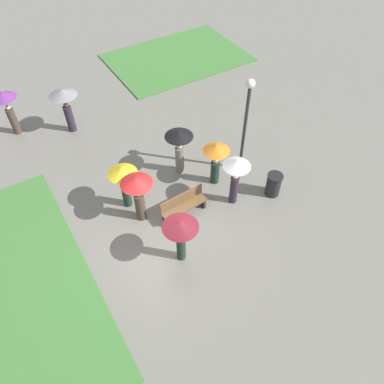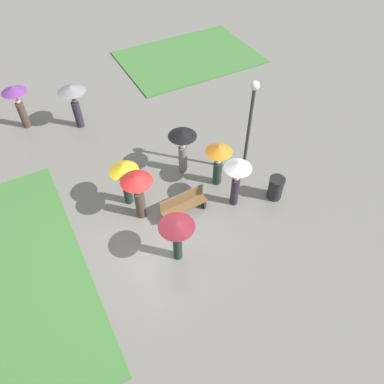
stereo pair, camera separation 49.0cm
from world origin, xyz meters
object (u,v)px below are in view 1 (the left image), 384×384
object	(u,v)px
trash_bin	(274,184)
crowd_person_black	(179,143)
park_bench	(183,205)
lone_walker_mid_plaza	(65,100)
crowd_person_white	(236,171)
crowd_person_red	(138,190)
crowd_person_yellow	(123,177)
crowd_person_orange	(216,155)
crowd_person_maroon	(180,231)
lamp_post	(247,114)
lone_walker_far_path	(6,104)

from	to	relation	value
trash_bin	crowd_person_black	xyz separation A→B (m)	(-2.29, 2.82, 0.94)
park_bench	trash_bin	distance (m)	3.40
crowd_person_black	lone_walker_mid_plaza	size ratio (longest dim) A/B	0.97
crowd_person_black	crowd_person_white	distance (m)	2.50
trash_bin	crowd_person_red	world-z (taller)	crowd_person_red
crowd_person_yellow	crowd_person_orange	distance (m)	3.37
trash_bin	crowd_person_maroon	distance (m)	4.41
trash_bin	crowd_person_white	bearing A→B (deg)	162.49
trash_bin	crowd_person_maroon	size ratio (longest dim) A/B	0.51
trash_bin	lone_walker_mid_plaza	size ratio (longest dim) A/B	0.46
crowd_person_orange	lone_walker_mid_plaza	xyz separation A→B (m)	(-3.53, 5.87, 0.19)
crowd_person_white	crowd_person_maroon	distance (m)	3.01
crowd_person_red	lone_walker_mid_plaza	size ratio (longest dim) A/B	0.97
lamp_post	crowd_person_red	xyz separation A→B (m)	(-4.42, -0.21, -1.14)
crowd_person_black	crowd_person_white	world-z (taller)	crowd_person_white
crowd_person_red	crowd_person_yellow	bearing A→B (deg)	-83.82
crowd_person_yellow	crowd_person_red	bearing A→B (deg)	160.37
crowd_person_white	crowd_person_yellow	world-z (taller)	crowd_person_white
crowd_person_yellow	lone_walker_mid_plaza	distance (m)	5.20
trash_bin	crowd_person_orange	bearing A→B (deg)	131.89
crowd_person_orange	lone_walker_far_path	distance (m)	8.95
crowd_person_white	lone_walker_mid_plaza	bearing A→B (deg)	-20.37
lamp_post	park_bench	bearing A→B (deg)	-164.89
lone_walker_far_path	crowd_person_yellow	bearing A→B (deg)	-50.26
lone_walker_far_path	park_bench	bearing A→B (deg)	-44.27
trash_bin	crowd_person_white	size ratio (longest dim) A/B	0.46
crowd_person_white	crowd_person_red	bearing A→B (deg)	24.51
lamp_post	lone_walker_mid_plaza	distance (m)	7.58
crowd_person_orange	lone_walker_mid_plaza	world-z (taller)	lone_walker_mid_plaza
crowd_person_maroon	lone_walker_mid_plaza	size ratio (longest dim) A/B	0.90
trash_bin	crowd_person_white	distance (m)	1.84
crowd_person_black	trash_bin	bearing A→B (deg)	137.15
crowd_person_yellow	lone_walker_far_path	bearing A→B (deg)	-9.91
crowd_person_red	lone_walker_far_path	distance (m)	7.50
crowd_person_yellow	crowd_person_orange	xyz separation A→B (m)	(3.30, -0.68, -0.06)
lamp_post	lone_walker_mid_plaza	size ratio (longest dim) A/B	1.95
park_bench	crowd_person_black	size ratio (longest dim) A/B	0.89
park_bench	crowd_person_red	world-z (taller)	crowd_person_red
crowd_person_yellow	lone_walker_far_path	size ratio (longest dim) A/B	0.91
lamp_post	crowd_person_yellow	bearing A→B (deg)	172.72
lamp_post	crowd_person_white	world-z (taller)	lamp_post
lamp_post	trash_bin	size ratio (longest dim) A/B	4.26
lone_walker_far_path	lone_walker_mid_plaza	world-z (taller)	lone_walker_far_path
park_bench	crowd_person_black	xyz separation A→B (m)	(0.99, 1.92, 0.94)
park_bench	lamp_post	world-z (taller)	lamp_post
lamp_post	crowd_person_black	world-z (taller)	lamp_post
crowd_person_red	lone_walker_mid_plaza	bearing A→B (deg)	-90.74
crowd_person_maroon	lone_walker_far_path	xyz separation A→B (m)	(-2.83, 9.22, 0.05)
crowd_person_black	lamp_post	bearing A→B (deg)	160.54
park_bench	crowd_person_red	xyz separation A→B (m)	(-1.33, 0.62, 0.95)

